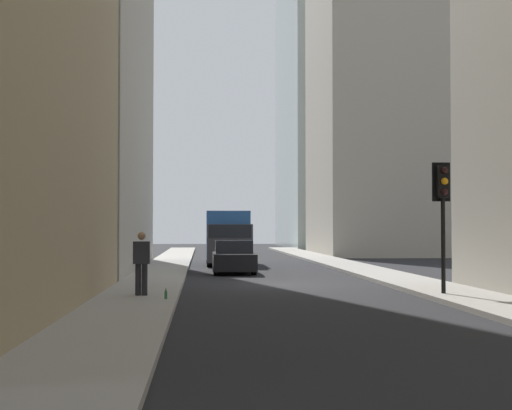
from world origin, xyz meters
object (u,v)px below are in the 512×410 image
(delivery_truck, at_px, (228,237))
(sedan_black, at_px, (234,258))
(traffic_light_foreground, at_px, (443,197))
(pedestrian, at_px, (141,261))
(discarded_bottle, at_px, (166,295))

(delivery_truck, relative_size, sedan_black, 1.50)
(traffic_light_foreground, bearing_deg, pedestrian, 90.59)
(delivery_truck, relative_size, discarded_bottle, 23.93)
(traffic_light_foreground, distance_m, pedestrian, 8.54)
(sedan_black, distance_m, pedestrian, 12.71)
(traffic_light_foreground, height_order, pedestrian, traffic_light_foreground)
(delivery_truck, relative_size, traffic_light_foreground, 1.76)
(sedan_black, height_order, discarded_bottle, sedan_black)
(sedan_black, height_order, pedestrian, pedestrian)
(traffic_light_foreground, relative_size, discarded_bottle, 13.59)
(sedan_black, xyz_separation_m, pedestrian, (-12.34, 2.99, 0.41))
(sedan_black, distance_m, traffic_light_foreground, 13.55)
(pedestrian, bearing_deg, discarded_bottle, -147.79)
(delivery_truck, height_order, pedestrian, delivery_truck)
(sedan_black, bearing_deg, delivery_truck, 0.00)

